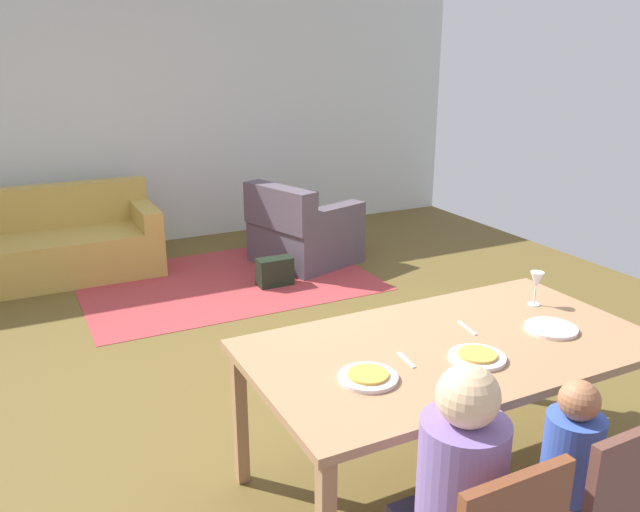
% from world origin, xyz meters
% --- Properties ---
extents(ground_plane, '(7.19, 6.06, 0.02)m').
position_xyz_m(ground_plane, '(0.00, 0.43, -0.01)').
color(ground_plane, brown).
extents(back_wall, '(7.19, 0.10, 2.70)m').
position_xyz_m(back_wall, '(0.00, 3.51, 1.35)').
color(back_wall, silver).
rests_on(back_wall, ground_plane).
extents(dining_table, '(1.90, 1.03, 0.76)m').
position_xyz_m(dining_table, '(0.14, -1.36, 0.70)').
color(dining_table, '#A47851').
rests_on(dining_table, ground_plane).
extents(plate_near_man, '(0.25, 0.25, 0.02)m').
position_xyz_m(plate_near_man, '(-0.38, -1.48, 0.77)').
color(plate_near_man, silver).
rests_on(plate_near_man, dining_table).
extents(pizza_near_man, '(0.17, 0.17, 0.01)m').
position_xyz_m(pizza_near_man, '(-0.38, -1.48, 0.78)').
color(pizza_near_man, gold).
rests_on(pizza_near_man, plate_near_man).
extents(plate_near_child, '(0.25, 0.25, 0.02)m').
position_xyz_m(plate_near_child, '(0.14, -1.54, 0.77)').
color(plate_near_child, silver).
rests_on(plate_near_child, dining_table).
extents(pizza_near_child, '(0.17, 0.17, 0.01)m').
position_xyz_m(pizza_near_child, '(0.14, -1.54, 0.78)').
color(pizza_near_child, gold).
rests_on(pizza_near_child, plate_near_child).
extents(plate_near_woman, '(0.25, 0.25, 0.02)m').
position_xyz_m(plate_near_woman, '(0.66, -1.46, 0.77)').
color(plate_near_woman, silver).
rests_on(plate_near_woman, dining_table).
extents(wine_glass, '(0.07, 0.07, 0.19)m').
position_xyz_m(wine_glass, '(0.82, -1.18, 0.89)').
color(wine_glass, silver).
rests_on(wine_glass, dining_table).
extents(fork, '(0.04, 0.15, 0.01)m').
position_xyz_m(fork, '(-0.15, -1.41, 0.76)').
color(fork, silver).
rests_on(fork, dining_table).
extents(knife, '(0.04, 0.17, 0.01)m').
position_xyz_m(knife, '(0.31, -1.26, 0.76)').
color(knife, silver).
rests_on(knife, dining_table).
extents(dining_chair_child, '(0.43, 0.43, 0.87)m').
position_xyz_m(dining_chair_child, '(0.14, -2.24, 0.49)').
color(dining_chair_child, brown).
rests_on(dining_chair_child, ground_plane).
extents(person_child, '(0.22, 0.29, 0.92)m').
position_xyz_m(person_child, '(0.14, -2.07, 0.43)').
color(person_child, '#272E4C').
rests_on(person_child, ground_plane).
extents(area_rug, '(2.60, 1.80, 0.01)m').
position_xyz_m(area_rug, '(0.11, 1.88, 0.00)').
color(area_rug, '#A53739').
rests_on(area_rug, ground_plane).
extents(couch, '(1.99, 0.86, 0.82)m').
position_xyz_m(couch, '(-1.34, 2.74, 0.30)').
color(couch, '#B99A45').
rests_on(couch, ground_plane).
extents(armchair, '(1.08, 1.07, 0.82)m').
position_xyz_m(armchair, '(0.97, 2.07, 0.32)').
color(armchair, '#544A56').
rests_on(armchair, ground_plane).
extents(handbag, '(0.32, 0.16, 0.26)m').
position_xyz_m(handbag, '(0.47, 1.58, 0.13)').
color(handbag, black).
rests_on(handbag, ground_plane).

